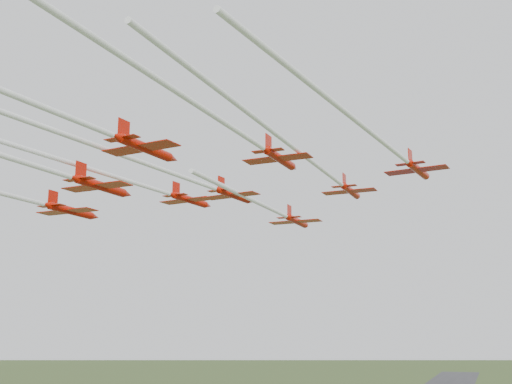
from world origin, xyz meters
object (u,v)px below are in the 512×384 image
(jet_row4_right, at_px, (236,130))
(jet_row2_left, at_px, (147,187))
(jet_row3_mid, at_px, (150,165))
(jet_row2_right, at_px, (314,163))
(jet_row3_right, at_px, (385,144))
(jet_row3_left, at_px, (7,195))
(jet_trail_solo, at_px, (4,91))
(jet_lead, at_px, (279,213))

(jet_row4_right, bearing_deg, jet_row2_left, 138.60)
(jet_row2_left, height_order, jet_row3_mid, jet_row2_left)
(jet_row2_right, xyz_separation_m, jet_row3_mid, (-16.84, -10.64, -1.40))
(jet_row3_mid, bearing_deg, jet_row3_right, 18.21)
(jet_row3_left, height_order, jet_row3_mid, jet_row3_mid)
(jet_row2_right, bearing_deg, jet_row2_left, 166.72)
(jet_row3_mid, bearing_deg, jet_row4_right, -14.56)
(jet_trail_solo, bearing_deg, jet_row2_left, 113.65)
(jet_row3_right, xyz_separation_m, jet_trail_solo, (-25.64, -29.36, -1.37))
(jet_lead, distance_m, jet_row3_mid, 33.22)
(jet_trail_solo, bearing_deg, jet_row3_right, 57.27)
(jet_row3_left, distance_m, jet_row3_mid, 25.50)
(jet_row2_right, distance_m, jet_row3_left, 42.16)
(jet_row3_right, relative_size, jet_row4_right, 1.04)
(jet_lead, relative_size, jet_row3_right, 0.85)
(jet_lead, xyz_separation_m, jet_row2_right, (11.75, -22.19, 1.48))
(jet_row2_right, height_order, jet_row4_right, jet_row2_right)
(jet_row2_left, bearing_deg, jet_row3_right, -12.15)
(jet_row3_mid, bearing_deg, jet_row2_right, 41.55)
(jet_row2_left, xyz_separation_m, jet_row2_right, (27.97, -8.33, -1.04))
(jet_row2_right, relative_size, jet_row3_right, 1.21)
(jet_row2_left, relative_size, jet_row4_right, 1.02)
(jet_row3_mid, xyz_separation_m, jet_row4_right, (13.11, -5.79, 0.97))
(jet_row4_right, bearing_deg, jet_trail_solo, -117.98)
(jet_row3_left, height_order, jet_trail_solo, jet_row3_left)
(jet_lead, distance_m, jet_row3_left, 40.73)
(jet_row4_right, distance_m, jet_trail_solo, 22.95)
(jet_row3_mid, xyz_separation_m, jet_row3_right, (26.54, 4.18, 1.02))
(jet_row2_left, bearing_deg, jet_trail_solo, -65.46)
(jet_row3_right, relative_size, jet_trail_solo, 0.79)
(jet_row3_left, xyz_separation_m, jet_trail_solo, (25.84, -30.49, 0.23))
(jet_row3_left, xyz_separation_m, jet_row3_mid, (24.94, -5.32, 0.58))
(jet_row2_right, bearing_deg, jet_row3_left, -169.43)
(jet_row4_right, height_order, jet_trail_solo, jet_row4_right)
(jet_lead, bearing_deg, jet_row3_mid, -95.74)
(jet_lead, relative_size, jet_row2_right, 0.71)
(jet_row3_right, bearing_deg, jet_row3_left, -171.89)
(jet_row2_right, height_order, jet_row3_right, jet_row2_right)
(jet_row3_mid, relative_size, jet_trail_solo, 1.02)
(jet_row2_left, xyz_separation_m, jet_row4_right, (24.24, -24.76, -1.48))
(jet_row2_right, relative_size, jet_trail_solo, 0.95)
(jet_lead, height_order, jet_trail_solo, jet_lead)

